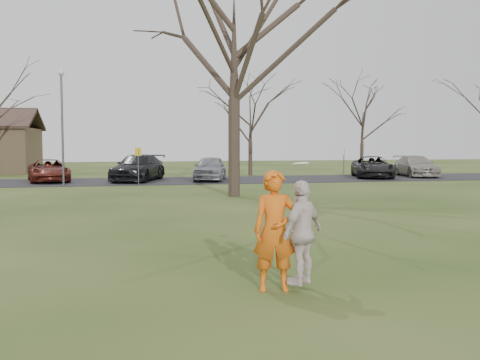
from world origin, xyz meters
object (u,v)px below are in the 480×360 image
at_px(lamp_post, 62,112).
at_px(big_tree, 234,34).
at_px(player_defender, 275,231).
at_px(car_7, 416,166).
at_px(catching_play, 302,232).
at_px(car_4, 210,168).
at_px(car_3, 138,168).
at_px(car_6, 372,167).
at_px(car_2, 49,171).

xyz_separation_m(lamp_post, big_tree, (8.00, -7.50, 3.03)).
xyz_separation_m(player_defender, big_tree, (2.21, 14.77, 6.04)).
bearing_deg(player_defender, lamp_post, 112.33).
bearing_deg(car_7, catching_play, -112.95).
height_order(player_defender, car_4, player_defender).
height_order(player_defender, car_3, player_defender).
height_order(car_3, catching_play, catching_play).
height_order(player_defender, car_6, player_defender).
bearing_deg(player_defender, car_4, 91.73).
bearing_deg(car_4, car_6, 16.41).
distance_m(car_3, big_tree, 12.45).
distance_m(car_4, car_7, 14.44).
distance_m(car_2, catching_play, 26.24).
bearing_deg(big_tree, player_defender, -98.51).
height_order(car_2, car_7, car_7).
xyz_separation_m(car_3, car_7, (18.72, 0.52, -0.08)).
bearing_deg(big_tree, lamp_post, 136.85).
height_order(car_3, big_tree, big_tree).
bearing_deg(car_7, car_2, -169.39).
relative_size(player_defender, big_tree, 0.14).
xyz_separation_m(car_4, catching_play, (-2.12, -24.31, 0.14)).
distance_m(car_2, car_3, 5.21).
bearing_deg(lamp_post, car_3, 32.37).
distance_m(player_defender, car_3, 24.89).
bearing_deg(car_3, lamp_post, -128.66).
relative_size(car_2, lamp_post, 0.76).
bearing_deg(car_4, lamp_post, -152.42).
distance_m(car_2, car_6, 20.42).
relative_size(car_3, car_7, 1.12).
bearing_deg(car_2, car_6, -13.05).
height_order(car_2, big_tree, big_tree).
distance_m(car_6, lamp_post, 19.67).
distance_m(car_2, car_7, 23.92).
distance_m(car_4, big_tree, 11.36).
distance_m(car_7, catching_play, 30.29).
distance_m(player_defender, car_7, 30.50).
distance_m(player_defender, big_tree, 16.11).
relative_size(player_defender, lamp_post, 0.31).
xyz_separation_m(player_defender, lamp_post, (-5.79, 22.27, 3.01)).
height_order(car_6, lamp_post, lamp_post).
bearing_deg(catching_play, car_3, 95.04).
bearing_deg(lamp_post, car_7, 7.71).
distance_m(car_3, car_4, 4.35).
bearing_deg(car_2, car_4, -17.06).
height_order(car_2, lamp_post, lamp_post).
relative_size(catching_play, lamp_post, 0.31).
height_order(player_defender, catching_play, catching_play).
xyz_separation_m(player_defender, car_4, (2.56, 24.27, -0.17)).
distance_m(catching_play, lamp_post, 23.36).
xyz_separation_m(player_defender, car_2, (-6.96, 25.14, -0.26)).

